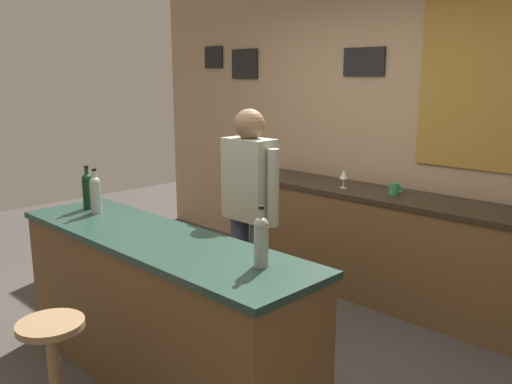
# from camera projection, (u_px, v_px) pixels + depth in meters

# --- Properties ---
(ground_plane) EXTENTS (10.00, 10.00, 0.00)m
(ground_plane) POSITION_uv_depth(u_px,v_px,m) (210.00, 355.00, 3.59)
(ground_plane) COLOR #423D38
(back_wall) EXTENTS (6.00, 0.09, 2.80)m
(back_wall) POSITION_uv_depth(u_px,v_px,m) (385.00, 124.00, 4.69)
(back_wall) COLOR tan
(back_wall) RESTS_ON ground_plane
(bar_counter) EXTENTS (2.23, 0.60, 0.92)m
(bar_counter) POSITION_uv_depth(u_px,v_px,m) (158.00, 310.00, 3.22)
(bar_counter) COLOR brown
(bar_counter) RESTS_ON ground_plane
(side_counter) EXTENTS (3.15, 0.56, 0.90)m
(side_counter) POSITION_uv_depth(u_px,v_px,m) (395.00, 249.00, 4.37)
(side_counter) COLOR brown
(side_counter) RESTS_ON ground_plane
(bartender) EXTENTS (0.52, 0.21, 1.62)m
(bartender) POSITION_uv_depth(u_px,v_px,m) (250.00, 208.00, 3.72)
(bartender) COLOR #384766
(bartender) RESTS_ON ground_plane
(bar_stool) EXTENTS (0.32, 0.32, 0.68)m
(bar_stool) POSITION_uv_depth(u_px,v_px,m) (54.00, 364.00, 2.62)
(bar_stool) COLOR olive
(bar_stool) RESTS_ON ground_plane
(wine_bottle_a) EXTENTS (0.07, 0.07, 0.31)m
(wine_bottle_a) POSITION_uv_depth(u_px,v_px,m) (88.00, 190.00, 3.74)
(wine_bottle_a) COLOR black
(wine_bottle_a) RESTS_ON bar_counter
(wine_bottle_b) EXTENTS (0.07, 0.07, 0.31)m
(wine_bottle_b) POSITION_uv_depth(u_px,v_px,m) (95.00, 193.00, 3.63)
(wine_bottle_b) COLOR #999E99
(wine_bottle_b) RESTS_ON bar_counter
(wine_bottle_c) EXTENTS (0.07, 0.07, 0.31)m
(wine_bottle_c) POSITION_uv_depth(u_px,v_px,m) (261.00, 240.00, 2.60)
(wine_bottle_c) COLOR #999E99
(wine_bottle_c) RESTS_ON bar_counter
(wine_glass_a) EXTENTS (0.07, 0.07, 0.16)m
(wine_glass_a) POSITION_uv_depth(u_px,v_px,m) (344.00, 175.00, 4.53)
(wine_glass_a) COLOR silver
(wine_glass_a) RESTS_ON side_counter
(coffee_mug) EXTENTS (0.12, 0.08, 0.09)m
(coffee_mug) POSITION_uv_depth(u_px,v_px,m) (394.00, 189.00, 4.29)
(coffee_mug) COLOR #338C4C
(coffee_mug) RESTS_ON side_counter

